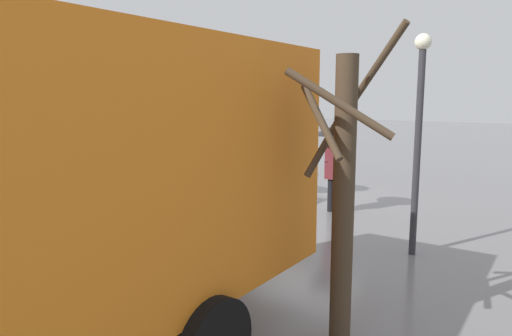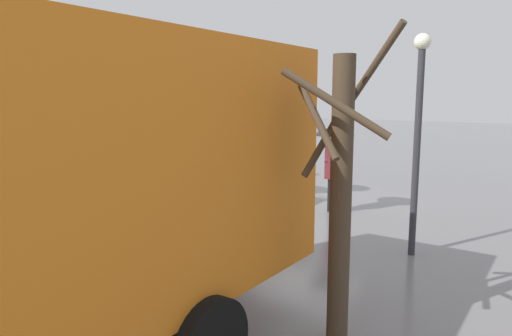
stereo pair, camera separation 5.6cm
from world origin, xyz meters
TOP-DOWN VIEW (x-y plane):
  - ground_plane at (0.00, 0.00)m, footprint 90.00×90.00m
  - slush_patch_near_cluster at (3.96, 4.66)m, footprint 2.16×2.16m
  - slush_patch_under_van at (-1.03, 4.17)m, footprint 1.52×1.52m
  - slush_patch_mid_street at (-1.20, 7.18)m, footprint 2.83×2.83m
  - cargo_van_parked_right at (3.97, 0.90)m, footprint 2.26×5.37m
  - shopping_cart_vendor at (0.35, 0.73)m, footprint 0.59×0.84m
  - hand_dolly_boxes at (1.08, 0.77)m, footprint 0.54×0.72m
  - pedestrian_pink_side at (-1.03, 0.63)m, footprint 1.04×1.04m
  - pedestrian_black_side at (1.73, 0.46)m, footprint 1.04×1.04m
  - pedestrian_white_side at (1.13, 2.34)m, footprint 1.04×1.04m
  - pedestrian_far_side at (0.73, -0.44)m, footprint 1.04×1.04m
  - bare_tree_near at (-3.74, 6.29)m, footprint 1.14×1.26m
  - street_lamp at (-3.55, 2.71)m, footprint 0.28×0.28m

SIDE VIEW (x-z plane):
  - ground_plane at x=0.00m, z-range 0.00..0.00m
  - slush_patch_near_cluster at x=3.96m, z-range 0.00..0.01m
  - slush_patch_under_van at x=-1.03m, z-range 0.00..0.01m
  - slush_patch_mid_street at x=-1.20m, z-range 0.00..0.01m
  - shopping_cart_vendor at x=0.35m, z-range 0.05..1.09m
  - hand_dolly_boxes at x=1.08m, z-range 0.01..1.32m
  - cargo_van_parked_right at x=3.97m, z-range -0.12..2.48m
  - pedestrian_pink_side at x=-1.03m, z-range 0.50..2.64m
  - pedestrian_black_side at x=1.73m, z-range 0.50..2.64m
  - pedestrian_white_side at x=1.13m, z-range 0.51..2.66m
  - pedestrian_far_side at x=0.73m, z-range 0.51..2.66m
  - bare_tree_near at x=-3.74m, z-range -0.02..3.56m
  - street_lamp at x=-3.55m, z-range 0.44..4.30m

